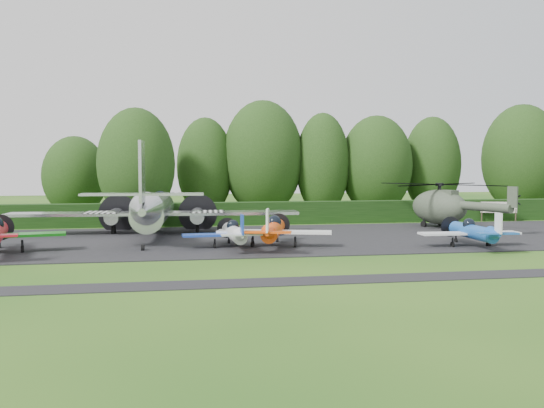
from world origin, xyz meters
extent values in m
plane|color=#204E16|center=(0.00, 0.00, 0.00)|extent=(160.00, 160.00, 0.00)
cube|color=black|center=(0.00, 10.00, 0.00)|extent=(70.00, 18.00, 0.01)
cube|color=black|center=(0.00, -6.00, 0.00)|extent=(70.00, 2.00, 0.00)
cube|color=black|center=(0.00, 21.00, 0.00)|extent=(90.00, 1.60, 2.00)
cylinder|color=silver|center=(-6.82, 13.58, 1.89)|extent=(2.29, 11.95, 2.29)
cone|color=silver|center=(-6.82, 20.27, 1.89)|extent=(2.29, 1.49, 2.29)
cone|color=silver|center=(-6.82, 6.41, 2.39)|extent=(2.29, 2.99, 2.29)
sphere|color=black|center=(-6.82, 19.32, 2.39)|extent=(1.49, 1.49, 1.49)
cube|color=silver|center=(-6.82, 14.58, 1.59)|extent=(21.90, 2.39, 0.22)
cube|color=white|center=(-10.80, 14.58, 1.71)|extent=(2.59, 2.49, 0.05)
cube|color=white|center=(-2.84, 14.58, 1.71)|extent=(2.59, 2.49, 0.05)
cylinder|color=silver|center=(-10.01, 15.18, 1.34)|extent=(1.10, 3.19, 1.10)
cylinder|color=silver|center=(-3.63, 15.18, 1.34)|extent=(1.10, 3.19, 1.10)
cylinder|color=black|center=(-10.01, 17.42, 1.34)|extent=(3.19, 0.03, 3.19)
cylinder|color=black|center=(-3.63, 17.42, 1.34)|extent=(3.19, 0.03, 3.19)
cube|color=silver|center=(-6.82, 5.62, 3.48)|extent=(7.47, 1.39, 0.14)
cube|color=silver|center=(-6.82, 5.32, 4.88)|extent=(0.18, 2.19, 3.78)
cylinder|color=black|center=(-10.01, 14.78, 0.25)|extent=(0.25, 0.90, 0.90)
cylinder|color=black|center=(-3.63, 14.78, 0.25)|extent=(0.25, 0.90, 0.90)
cylinder|color=black|center=(-6.82, 5.22, 0.18)|extent=(0.18, 0.44, 0.44)
cylinder|color=black|center=(-15.88, 9.12, 1.25)|extent=(1.70, 0.02, 1.70)
cylinder|color=black|center=(-14.41, 5.43, 0.20)|extent=(0.16, 0.50, 0.50)
cylinder|color=black|center=(-15.88, 8.04, 0.18)|extent=(0.14, 0.45, 0.45)
cylinder|color=silver|center=(-1.76, 5.25, 1.01)|extent=(0.88, 5.05, 0.88)
sphere|color=black|center=(-1.76, 5.80, 1.42)|extent=(0.77, 0.77, 0.77)
cube|color=#1B3CA2|center=(-1.76, 5.71, 0.87)|extent=(6.43, 1.19, 0.13)
cube|color=silver|center=(-1.76, 2.22, 1.24)|extent=(2.39, 0.64, 0.09)
cube|color=#1B3CA2|center=(-1.76, 2.12, 1.84)|extent=(0.09, 0.74, 1.19)
cylinder|color=black|center=(-1.76, 8.51, 1.01)|extent=(1.38, 0.02, 1.38)
cylinder|color=black|center=(-2.95, 5.52, 0.17)|extent=(0.13, 0.40, 0.40)
cylinder|color=black|center=(-0.56, 5.52, 0.17)|extent=(0.13, 0.40, 0.40)
cylinder|color=black|center=(-1.76, 7.64, 0.15)|extent=(0.11, 0.37, 0.37)
cylinder|color=#E7470D|center=(0.73, 5.11, 1.15)|extent=(1.01, 5.76, 1.01)
sphere|color=black|center=(0.73, 5.74, 1.62)|extent=(0.88, 0.88, 0.88)
cube|color=white|center=(0.73, 5.63, 1.00)|extent=(7.34, 1.36, 0.15)
cube|color=#E7470D|center=(0.73, 1.65, 1.41)|extent=(2.72, 0.73, 0.10)
cube|color=white|center=(0.73, 1.54, 2.10)|extent=(0.10, 0.84, 1.36)
cylinder|color=black|center=(0.73, 8.83, 1.15)|extent=(1.57, 0.02, 1.57)
cylinder|color=black|center=(-0.63, 5.42, 0.19)|extent=(0.15, 0.46, 0.46)
cylinder|color=black|center=(2.10, 5.42, 0.19)|extent=(0.15, 0.46, 0.46)
cylinder|color=black|center=(0.73, 7.83, 0.17)|extent=(0.13, 0.42, 0.42)
cylinder|color=#1B51A3|center=(13.30, 3.08, 1.03)|extent=(0.90, 5.16, 0.90)
sphere|color=black|center=(13.30, 3.64, 1.45)|extent=(0.79, 0.79, 0.79)
cube|color=silver|center=(13.30, 3.55, 0.89)|extent=(6.57, 1.22, 0.13)
cube|color=#1B51A3|center=(13.30, -0.02, 1.27)|extent=(2.44, 0.66, 0.09)
cube|color=silver|center=(13.30, -0.11, 1.88)|extent=(0.09, 0.75, 1.22)
cylinder|color=black|center=(13.30, 6.41, 1.03)|extent=(1.41, 0.02, 1.41)
cylinder|color=black|center=(12.08, 3.36, 0.17)|extent=(0.13, 0.41, 0.41)
cylinder|color=black|center=(14.52, 3.36, 0.17)|extent=(0.13, 0.41, 0.41)
cylinder|color=black|center=(13.30, 5.52, 0.15)|extent=(0.11, 0.38, 0.38)
ellipsoid|color=#384132|center=(16.77, 15.19, 1.76)|extent=(3.05, 5.60, 2.93)
cylinder|color=#384132|center=(16.77, 10.79, 2.05)|extent=(0.68, 5.87, 0.68)
cube|color=#384132|center=(16.77, 7.76, 2.94)|extent=(0.12, 0.88, 1.57)
cylinder|color=black|center=(16.77, 15.19, 3.23)|extent=(0.29, 0.29, 0.78)
cylinder|color=black|center=(16.77, 15.19, 3.67)|extent=(0.68, 0.68, 0.24)
cylinder|color=black|center=(16.77, 15.19, 3.67)|extent=(11.74, 11.74, 0.06)
cube|color=#384132|center=(16.77, 14.41, 2.89)|extent=(0.88, 1.96, 0.68)
ellipsoid|color=black|center=(16.77, 16.76, 1.86)|extent=(1.86, 1.86, 1.67)
cylinder|color=black|center=(15.80, 15.98, 0.29)|extent=(0.18, 0.55, 0.55)
cylinder|color=black|center=(17.75, 15.98, 0.29)|extent=(0.18, 0.55, 0.55)
cylinder|color=black|center=(16.77, 12.06, 0.24)|extent=(0.16, 0.47, 0.47)
cylinder|color=#3F3326|center=(23.31, 19.55, 0.62)|extent=(0.12, 0.12, 1.24)
cylinder|color=#3F3326|center=(26.41, 19.55, 0.62)|extent=(0.12, 0.12, 1.24)
cube|color=beige|center=(24.86, 19.55, 1.34)|extent=(3.30, 0.08, 1.03)
cylinder|color=black|center=(-8.67, 26.40, 1.76)|extent=(0.70, 0.70, 3.52)
ellipsoid|color=black|center=(-8.67, 26.40, 5.37)|extent=(7.34, 7.34, 10.75)
cylinder|color=black|center=(23.53, 31.32, 1.76)|extent=(0.70, 0.70, 3.51)
ellipsoid|color=black|center=(23.53, 31.32, 5.37)|extent=(6.38, 6.38, 10.73)
cylinder|color=black|center=(-15.22, 33.42, 1.37)|extent=(0.70, 0.70, 2.73)
ellipsoid|color=black|center=(-15.22, 33.42, 4.17)|extent=(6.72, 6.72, 8.34)
cylinder|color=black|center=(4.29, 31.17, 1.99)|extent=(0.70, 0.70, 3.99)
ellipsoid|color=black|center=(4.29, 31.17, 6.09)|extent=(8.54, 8.54, 12.18)
cylinder|color=black|center=(16.58, 30.20, 1.75)|extent=(0.70, 0.70, 3.49)
ellipsoid|color=black|center=(16.58, 30.20, 5.34)|extent=(7.79, 7.79, 10.68)
cylinder|color=black|center=(-1.76, 31.82, 1.69)|extent=(0.70, 0.70, 3.38)
ellipsoid|color=black|center=(-1.76, 31.82, 5.17)|extent=(5.99, 5.99, 10.33)
cylinder|color=black|center=(39.79, 34.53, 1.50)|extent=(0.70, 0.70, 3.00)
cylinder|color=black|center=(33.75, 30.07, 1.99)|extent=(0.70, 0.70, 3.98)
ellipsoid|color=black|center=(33.75, 30.07, 6.08)|extent=(8.68, 8.68, 12.17)
cylinder|color=black|center=(10.55, 30.06, 1.78)|extent=(0.70, 0.70, 3.55)
ellipsoid|color=black|center=(10.55, 30.06, 5.43)|extent=(5.70, 5.70, 10.86)
camera|label=1|loc=(-6.06, -32.46, 5.23)|focal=40.00mm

